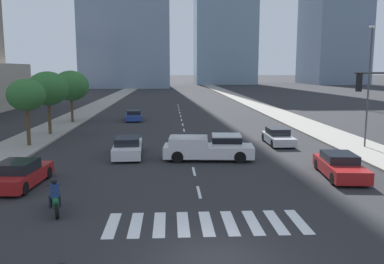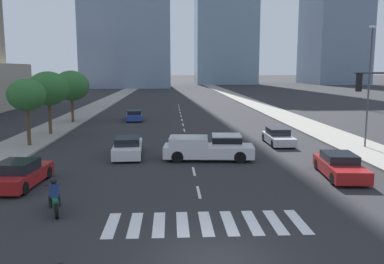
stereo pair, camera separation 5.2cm
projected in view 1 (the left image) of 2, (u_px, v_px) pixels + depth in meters
name	position (u px, v px, depth m)	size (l,w,h in m)	color
ground_plane	(216.00, 262.00, 12.40)	(800.00, 800.00, 0.00)	#28282B
sidewalk_east	(304.00, 124.00, 42.69)	(4.00, 260.00, 0.15)	gray
sidewalk_west	(58.00, 126.00, 41.28)	(4.00, 260.00, 0.15)	gray
crosswalk_near	(206.00, 223.00, 15.50)	(7.65, 2.57, 0.01)	silver
lane_divider_center	(183.00, 125.00, 43.12)	(0.14, 50.00, 0.01)	silver
motorcycle_trailing	(55.00, 199.00, 16.62)	(1.02, 2.10, 1.49)	black
pickup_truck	(213.00, 148.00, 26.22)	(5.93, 2.46, 1.67)	silver
sedan_silver_0	(278.00, 137.00, 31.81)	(1.80, 4.37, 1.26)	#B7BABF
sedan_red_1	(340.00, 166.00, 22.19)	(2.30, 4.87, 1.27)	maroon
sedan_blue_2	(134.00, 116.00, 46.65)	(2.19, 4.84, 1.20)	navy
sedan_white_3	(128.00, 147.00, 27.37)	(2.09, 4.89, 1.33)	silver
sedan_red_4	(19.00, 174.00, 20.33)	(2.25, 4.51, 1.33)	maroon
street_lamp_east	(369.00, 79.00, 29.38)	(0.50, 0.24, 8.79)	#3F3F42
street_tree_nearest	(26.00, 95.00, 30.07)	(2.81, 2.81, 5.02)	#4C3823
street_tree_second	(48.00, 89.00, 35.45)	(3.51, 3.51, 5.53)	#4C3823
street_tree_third	(71.00, 86.00, 43.73)	(3.84, 3.84, 5.57)	#4C3823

